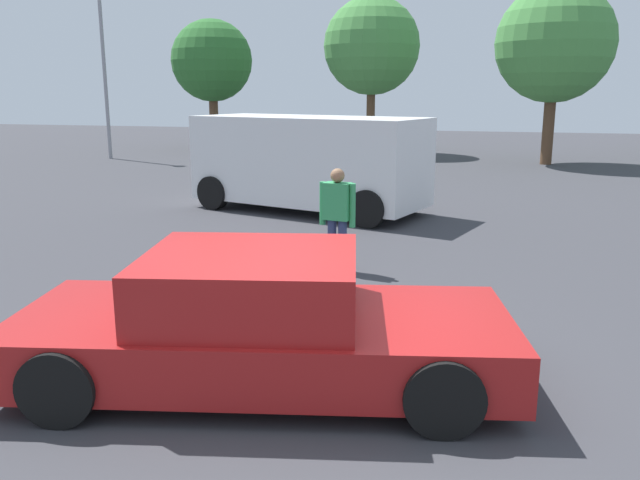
% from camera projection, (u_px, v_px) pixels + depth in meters
% --- Properties ---
extents(ground_plane, '(80.00, 80.00, 0.00)m').
position_uv_depth(ground_plane, '(287.00, 391.00, 5.77)').
color(ground_plane, '#38383D').
extents(sedan_foreground, '(4.72, 2.70, 1.23)m').
position_uv_depth(sedan_foreground, '(260.00, 324.00, 5.84)').
color(sedan_foreground, maroon).
rests_on(sedan_foreground, ground_plane).
extents(van_white, '(5.50, 3.39, 2.09)m').
position_uv_depth(van_white, '(309.00, 161.00, 14.22)').
color(van_white, white).
rests_on(van_white, ground_plane).
extents(pedestrian, '(0.56, 0.31, 1.53)m').
position_uv_depth(pedestrian, '(337.00, 211.00, 9.50)').
color(pedestrian, navy).
rests_on(pedestrian, ground_plane).
extents(light_post_near, '(0.44, 0.44, 7.58)m').
position_uv_depth(light_post_near, '(101.00, 27.00, 24.68)').
color(light_post_near, gray).
rests_on(light_post_near, ground_plane).
extents(tree_back_left, '(4.16, 4.16, 6.37)m').
position_uv_depth(tree_back_left, '(555.00, 44.00, 22.80)').
color(tree_back_left, brown).
rests_on(tree_back_left, ground_plane).
extents(tree_back_center, '(3.63, 3.63, 5.79)m').
position_uv_depth(tree_back_center, '(212.00, 61.00, 28.99)').
color(tree_back_center, brown).
rests_on(tree_back_center, ground_plane).
extents(tree_far_right, '(4.03, 4.03, 6.49)m').
position_uv_depth(tree_far_right, '(372.00, 46.00, 26.95)').
color(tree_far_right, brown).
rests_on(tree_far_right, ground_plane).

